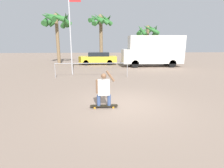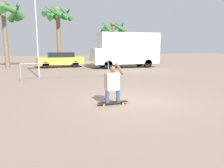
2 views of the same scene
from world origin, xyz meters
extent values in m
plane|color=gray|center=(0.00, 0.00, 0.00)|extent=(80.00, 80.00, 0.00)
cube|color=black|center=(-0.97, -0.32, 0.09)|extent=(1.09, 0.23, 0.02)
cylinder|color=orange|center=(-1.34, -0.42, 0.04)|extent=(0.08, 0.03, 0.08)
cylinder|color=orange|center=(-1.34, -0.23, 0.04)|extent=(0.08, 0.03, 0.08)
cylinder|color=orange|center=(-0.61, -0.42, 0.04)|extent=(0.08, 0.03, 0.08)
cylinder|color=orange|center=(-0.61, -0.23, 0.04)|extent=(0.08, 0.03, 0.08)
cylinder|color=#384C7A|center=(-1.18, -0.32, 0.31)|extent=(0.14, 0.14, 0.44)
cylinder|color=#384C7A|center=(-0.77, -0.32, 0.31)|extent=(0.14, 0.14, 0.44)
cube|color=silver|center=(-0.97, -0.32, 0.84)|extent=(0.45, 0.22, 0.61)
sphere|color=brown|center=(-0.97, -0.32, 1.28)|extent=(0.20, 0.20, 0.20)
cylinder|color=brown|center=(-1.23, -0.32, 0.87)|extent=(0.09, 0.09, 0.54)
cylinder|color=brown|center=(-0.72, -0.32, 1.27)|extent=(0.35, 0.09, 0.45)
cylinder|color=black|center=(2.51, 10.95, 0.39)|extent=(0.79, 0.28, 0.79)
cylinder|color=black|center=(2.51, 12.71, 0.39)|extent=(0.79, 0.28, 0.79)
cylinder|color=black|center=(6.46, 10.95, 0.39)|extent=(0.79, 0.28, 0.79)
cylinder|color=black|center=(6.46, 12.71, 0.39)|extent=(0.79, 0.28, 0.79)
cube|color=silver|center=(2.42, 11.83, 1.13)|extent=(2.23, 2.04, 1.47)
cube|color=black|center=(1.97, 11.83, 1.42)|extent=(0.04, 1.73, 0.73)
cube|color=silver|center=(5.60, 11.83, 1.82)|extent=(4.13, 2.04, 2.86)
cube|color=silver|center=(2.75, 11.83, 2.56)|extent=(1.56, 1.88, 1.39)
cylinder|color=black|center=(-2.71, 13.38, 0.30)|extent=(0.61, 0.22, 0.61)
cylinder|color=black|center=(-2.71, 14.90, 0.30)|extent=(0.61, 0.22, 0.61)
cylinder|color=black|center=(0.01, 13.38, 0.30)|extent=(0.61, 0.22, 0.61)
cylinder|color=black|center=(0.01, 14.90, 0.30)|extent=(0.61, 0.22, 0.61)
cube|color=gold|center=(-1.35, 14.14, 0.64)|extent=(4.39, 1.75, 0.67)
cube|color=black|center=(-1.24, 14.14, 1.21)|extent=(2.41, 1.54, 0.46)
cylinder|color=brown|center=(6.07, 19.85, 2.37)|extent=(0.40, 0.40, 4.74)
sphere|color=brown|center=(6.07, 19.85, 4.74)|extent=(0.63, 0.63, 0.63)
cone|color=#2D6B2D|center=(7.20, 19.78, 4.32)|extent=(0.77, 2.19, 1.90)
cone|color=#2D6B2D|center=(6.76, 20.74, 4.37)|extent=(2.15, 1.85, 1.75)
cone|color=#2D6B2D|center=(5.77, 20.93, 4.32)|extent=(2.24, 1.19, 1.90)
cone|color=#2D6B2D|center=(5.10, 20.40, 4.38)|extent=(1.65, 2.27, 1.71)
cone|color=#2D6B2D|center=(5.06, 19.38, 4.31)|extent=(1.47, 2.21, 1.91)
cone|color=#2D6B2D|center=(6.08, 18.72, 4.45)|extent=(2.31, 0.65, 1.53)
cone|color=#2D6B2D|center=(6.58, 18.84, 4.42)|extent=(2.32, 1.58, 1.63)
cylinder|color=brown|center=(-0.91, 18.92, 3.01)|extent=(0.48, 0.48, 6.02)
sphere|color=brown|center=(-0.91, 18.92, 6.02)|extent=(0.76, 0.76, 0.76)
cone|color=#2D6B2D|center=(0.17, 19.18, 5.79)|extent=(1.14, 2.38, 1.36)
cone|color=#2D6B2D|center=(-0.31, 19.85, 5.78)|extent=(2.26, 1.76, 1.39)
cone|color=#2D6B2D|center=(-0.97, 20.03, 5.68)|extent=(2.25, 0.74, 1.67)
cone|color=#2D6B2D|center=(-1.77, 19.62, 5.84)|extent=(1.93, 2.18, 1.20)
cone|color=#2D6B2D|center=(-2.00, 18.73, 5.65)|extent=(1.00, 2.26, 1.76)
cone|color=#2D6B2D|center=(-1.48, 17.97, 5.72)|extent=(2.26, 1.69, 1.57)
cone|color=#2D6B2D|center=(-0.88, 17.81, 5.67)|extent=(2.22, 0.67, 1.72)
cone|color=#2D6B2D|center=(-0.25, 18.03, 5.66)|extent=(2.13, 1.81, 1.72)
cylinder|color=brown|center=(-6.03, 14.63, 2.75)|extent=(0.38, 0.38, 5.51)
sphere|color=brown|center=(-6.03, 14.63, 5.51)|extent=(0.61, 0.61, 0.61)
cone|color=#2D6B2D|center=(-4.90, 14.76, 5.16)|extent=(0.89, 2.33, 1.69)
cone|color=#2D6B2D|center=(-5.09, 15.27, 5.12)|extent=(1.78, 2.20, 1.80)
cone|color=#2D6B2D|center=(-6.15, 15.76, 5.18)|extent=(2.35, 0.88, 1.64)
cone|color=#2D6B2D|center=(-5.98, 13.50, 5.32)|extent=(2.38, 0.73, 1.24)
cone|color=#2D6B2D|center=(-5.17, 13.90, 5.17)|extent=(1.96, 2.15, 1.67)
cylinder|color=#B7B7BC|center=(-3.36, 7.38, 3.17)|extent=(0.09, 0.09, 6.34)
cylinder|color=#99999E|center=(-1.73, 6.04, 1.05)|extent=(5.33, 0.05, 0.05)
cylinder|color=#99999E|center=(-4.40, 6.04, 0.53)|extent=(0.04, 0.04, 1.05)
cylinder|color=#99999E|center=(0.93, 6.04, 0.53)|extent=(0.04, 0.04, 1.05)
camera|label=1|loc=(-1.10, -6.86, 2.50)|focal=28.00mm
camera|label=2|loc=(-3.46, -7.48, 2.10)|focal=35.00mm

